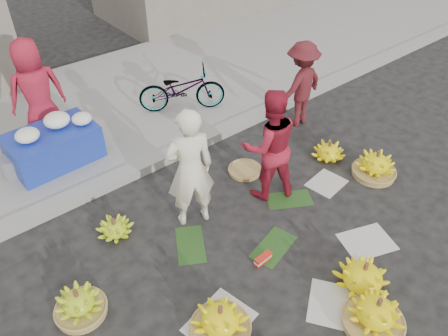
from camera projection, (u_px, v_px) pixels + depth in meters
ground at (268, 234)px, 5.73m from camera, size 80.00×80.00×0.00m
curb at (174, 153)px, 7.03m from camera, size 40.00×0.25×0.15m
sidewalk at (112, 103)px, 8.31m from camera, size 40.00×4.00×0.12m
newspaper_scatter at (314, 272)px, 5.25m from camera, size 3.20×1.80×0.00m
banana_leaves at (252, 229)px, 5.80m from camera, size 2.00×1.00×0.00m
banana_bunch_0 at (220, 321)px, 4.53m from camera, size 0.73×0.73×0.44m
banana_bunch_2 at (375, 314)px, 4.59m from camera, size 0.65×0.65×0.45m
banana_bunch_3 at (363, 276)px, 5.00m from camera, size 0.72×0.72×0.39m
banana_bunch_4 at (375, 165)px, 6.59m from camera, size 0.64×0.64×0.45m
banana_bunch_5 at (329, 151)px, 6.95m from camera, size 0.66×0.66×0.33m
banana_bunch_6 at (79, 304)px, 4.71m from camera, size 0.55×0.55×0.40m
banana_bunch_7 at (115, 228)px, 5.66m from camera, size 0.53×0.53×0.28m
basket_spare at (245, 170)px, 6.74m from camera, size 0.63×0.63×0.06m
incense_stack at (263, 259)px, 5.34m from camera, size 0.25×0.09×0.10m
vendor_cream at (190, 169)px, 5.43m from camera, size 0.73×0.59×1.72m
vendor_red at (269, 146)px, 5.89m from camera, size 0.99×0.89×1.65m
man_striped at (301, 85)px, 7.41m from camera, size 1.01×0.62×1.51m
flower_table at (54, 144)px, 6.61m from camera, size 1.32×0.86×0.75m
grey_bucket at (11, 167)px, 6.41m from camera, size 0.28×0.28×0.31m
flower_vendor at (37, 93)px, 6.72m from camera, size 0.90×0.64×1.72m
bicycle at (182, 89)px, 7.77m from camera, size 1.24×1.60×0.81m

